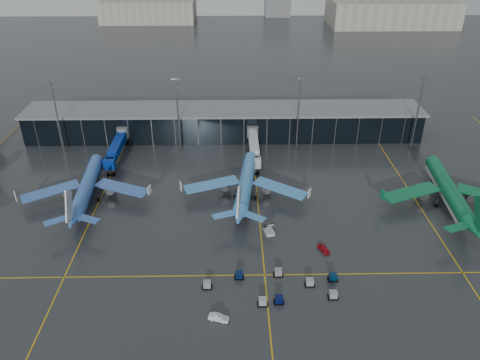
{
  "coord_description": "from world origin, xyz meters",
  "views": [
    {
      "loc": [
        3.01,
        -96.03,
        70.49
      ],
      "look_at": [
        5.0,
        18.0,
        6.0
      ],
      "focal_mm": 35.0,
      "sensor_mm": 36.0,
      "label": 1
    }
  ],
  "objects_px": {
    "airliner_klm_near": "(246,175)",
    "mobile_airstair": "(269,231)",
    "airliner_arkefly": "(86,178)",
    "airliner_aer_lingus": "(450,181)",
    "baggage_carts": "(280,286)",
    "service_van_white": "(219,318)",
    "service_van_red": "(324,249)"
  },
  "relations": [
    {
      "from": "airliner_aer_lingus",
      "to": "service_van_white",
      "type": "xyz_separation_m",
      "value": [
        -62.96,
        -42.91,
        -6.29
      ]
    },
    {
      "from": "airliner_arkefly",
      "to": "airliner_aer_lingus",
      "type": "height_order",
      "value": "airliner_aer_lingus"
    },
    {
      "from": "service_van_white",
      "to": "baggage_carts",
      "type": "bearing_deg",
      "value": -40.01
    },
    {
      "from": "service_van_white",
      "to": "mobile_airstair",
      "type": "bearing_deg",
      "value": -6.51
    },
    {
      "from": "baggage_carts",
      "to": "service_van_white",
      "type": "xyz_separation_m",
      "value": [
        -13.13,
        -8.82,
        -0.08
      ]
    },
    {
      "from": "mobile_airstair",
      "to": "airliner_klm_near",
      "type": "bearing_deg",
      "value": 92.41
    },
    {
      "from": "airliner_arkefly",
      "to": "service_van_red",
      "type": "relative_size",
      "value": 10.86
    },
    {
      "from": "airliner_arkefly",
      "to": "service_van_white",
      "type": "relative_size",
      "value": 10.29
    },
    {
      "from": "airliner_arkefly",
      "to": "mobile_airstair",
      "type": "xyz_separation_m",
      "value": [
        50.36,
        -18.14,
        -5.77
      ]
    },
    {
      "from": "mobile_airstair",
      "to": "airliner_arkefly",
      "type": "bearing_deg",
      "value": 147.01
    },
    {
      "from": "airliner_arkefly",
      "to": "airliner_klm_near",
      "type": "bearing_deg",
      "value": -3.11
    },
    {
      "from": "airliner_klm_near",
      "to": "baggage_carts",
      "type": "height_order",
      "value": "airliner_klm_near"
    },
    {
      "from": "airliner_arkefly",
      "to": "baggage_carts",
      "type": "xyz_separation_m",
      "value": [
        51.3,
        -38.6,
        -5.78
      ]
    },
    {
      "from": "airliner_aer_lingus",
      "to": "baggage_carts",
      "type": "bearing_deg",
      "value": -139.74
    },
    {
      "from": "service_van_red",
      "to": "airliner_arkefly",
      "type": "bearing_deg",
      "value": 133.39
    },
    {
      "from": "airliner_arkefly",
      "to": "airliner_aer_lingus",
      "type": "relative_size",
      "value": 0.94
    },
    {
      "from": "airliner_aer_lingus",
      "to": "service_van_white",
      "type": "distance_m",
      "value": 76.45
    },
    {
      "from": "airliner_arkefly",
      "to": "airliner_klm_near",
      "type": "xyz_separation_m",
      "value": [
        45.02,
        1.01,
        -0.0
      ]
    },
    {
      "from": "airliner_klm_near",
      "to": "baggage_carts",
      "type": "xyz_separation_m",
      "value": [
        6.28,
        -39.61,
        -5.77
      ]
    },
    {
      "from": "airliner_arkefly",
      "to": "service_van_red",
      "type": "distance_m",
      "value": 68.29
    },
    {
      "from": "mobile_airstair",
      "to": "service_van_white",
      "type": "height_order",
      "value": "mobile_airstair"
    },
    {
      "from": "mobile_airstair",
      "to": "service_van_red",
      "type": "bearing_deg",
      "value": -44.02
    },
    {
      "from": "airliner_klm_near",
      "to": "airliner_aer_lingus",
      "type": "height_order",
      "value": "airliner_aer_lingus"
    },
    {
      "from": "airliner_klm_near",
      "to": "mobile_airstair",
      "type": "distance_m",
      "value": 20.7
    },
    {
      "from": "airliner_arkefly",
      "to": "mobile_airstair",
      "type": "distance_m",
      "value": 53.84
    },
    {
      "from": "airliner_arkefly",
      "to": "service_van_white",
      "type": "height_order",
      "value": "airliner_arkefly"
    },
    {
      "from": "service_van_red",
      "to": "mobile_airstair",
      "type": "bearing_deg",
      "value": 124.74
    },
    {
      "from": "airliner_klm_near",
      "to": "mobile_airstair",
      "type": "height_order",
      "value": "airliner_klm_near"
    },
    {
      "from": "baggage_carts",
      "to": "mobile_airstair",
      "type": "height_order",
      "value": "mobile_airstair"
    },
    {
      "from": "service_van_red",
      "to": "airliner_aer_lingus",
      "type": "bearing_deg",
      "value": 4.64
    },
    {
      "from": "airliner_arkefly",
      "to": "service_van_white",
      "type": "distance_m",
      "value": 61.15
    },
    {
      "from": "airliner_aer_lingus",
      "to": "service_van_red",
      "type": "xyz_separation_m",
      "value": [
        -38.13,
        -21.18,
        -6.31
      ]
    }
  ]
}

